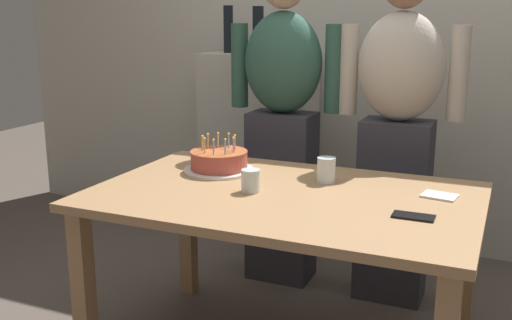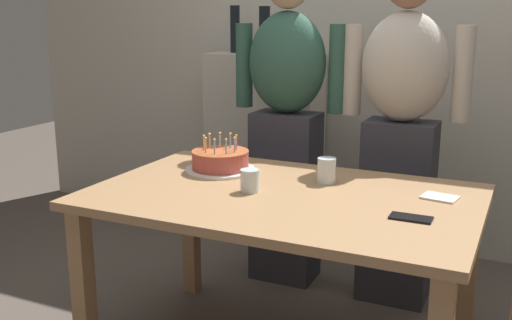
# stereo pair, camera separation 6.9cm
# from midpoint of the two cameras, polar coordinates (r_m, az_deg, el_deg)

# --- Properties ---
(back_wall) EXTENTS (5.20, 0.10, 2.60)m
(back_wall) POSITION_cam_midpoint_polar(r_m,az_deg,el_deg) (3.76, 10.83, 11.59)
(back_wall) COLOR beige
(back_wall) RESTS_ON ground_plane
(dining_table) EXTENTS (1.50, 0.96, 0.74)m
(dining_table) POSITION_cam_midpoint_polar(r_m,az_deg,el_deg) (2.41, 1.79, -5.31)
(dining_table) COLOR #A37A51
(dining_table) RESTS_ON ground_plane
(birthday_cake) EXTENTS (0.31, 0.31, 0.16)m
(birthday_cake) POSITION_cam_midpoint_polar(r_m,az_deg,el_deg) (2.68, -4.26, -0.15)
(birthday_cake) COLOR white
(birthday_cake) RESTS_ON dining_table
(water_glass_near) EXTENTS (0.08, 0.08, 0.11)m
(water_glass_near) POSITION_cam_midpoint_polar(r_m,az_deg,el_deg) (2.51, 5.89, -0.96)
(water_glass_near) COLOR silver
(water_glass_near) RESTS_ON dining_table
(water_glass_far) EXTENTS (0.08, 0.08, 0.09)m
(water_glass_far) POSITION_cam_midpoint_polar(r_m,az_deg,el_deg) (2.37, -1.35, -1.97)
(water_glass_far) COLOR silver
(water_glass_far) RESTS_ON dining_table
(cell_phone) EXTENTS (0.14, 0.07, 0.01)m
(cell_phone) POSITION_cam_midpoint_polar(r_m,az_deg,el_deg) (2.15, 13.79, -5.21)
(cell_phone) COLOR black
(cell_phone) RESTS_ON dining_table
(napkin_stack) EXTENTS (0.14, 0.12, 0.01)m
(napkin_stack) POSITION_cam_midpoint_polar(r_m,az_deg,el_deg) (2.41, 16.22, -3.28)
(napkin_stack) COLOR white
(napkin_stack) RESTS_ON dining_table
(person_man_bearded) EXTENTS (0.61, 0.27, 1.66)m
(person_man_bearded) POSITION_cam_midpoint_polar(r_m,az_deg,el_deg) (3.16, 1.90, 3.67)
(person_man_bearded) COLOR #33333D
(person_man_bearded) RESTS_ON ground_plane
(person_woman_cardigan) EXTENTS (0.61, 0.27, 1.66)m
(person_woman_cardigan) POSITION_cam_midpoint_polar(r_m,az_deg,el_deg) (3.00, 12.61, 2.78)
(person_woman_cardigan) COLOR #33333D
(person_woman_cardigan) RESTS_ON ground_plane
(shelf_cabinet) EXTENTS (0.72, 0.30, 1.47)m
(shelf_cabinet) POSITION_cam_midpoint_polar(r_m,az_deg,el_deg) (3.86, -0.33, 1.39)
(shelf_cabinet) COLOR beige
(shelf_cabinet) RESTS_ON ground_plane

